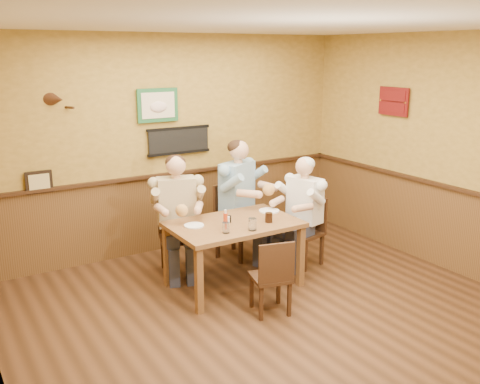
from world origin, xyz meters
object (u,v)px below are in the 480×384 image
object	(u,v)px
dining_table	(234,230)
chair_near_side	(270,275)
chair_back_left	(178,236)
water_glass_mid	(252,224)
chair_right_end	(304,232)
water_glass_left	(226,228)
cola_tumbler	(269,217)
diner_white_elder	(304,218)
salt_shaker	(228,221)
pepper_shaker	(230,219)
chair_back_right	(237,221)
hot_sauce_bottle	(226,220)
diner_tan_shirt	(177,221)
diner_blue_polo	(237,206)

from	to	relation	value
dining_table	chair_near_side	bearing A→B (deg)	-91.00
chair_back_left	water_glass_mid	bearing A→B (deg)	-50.51
chair_back_left	chair_right_end	world-z (taller)	chair_back_left
water_glass_left	cola_tumbler	distance (m)	0.59
diner_white_elder	salt_shaker	distance (m)	1.18
water_glass_left	pepper_shaker	world-z (taller)	water_glass_left
chair_back_right	salt_shaker	xyz separation A→B (m)	(-0.60, -0.80, 0.32)
chair_back_right	hot_sauce_bottle	size ratio (longest dim) A/B	5.19
diner_tan_shirt	pepper_shaker	bearing A→B (deg)	-45.63
diner_tan_shirt	water_glass_left	world-z (taller)	diner_tan_shirt
chair_near_side	chair_right_end	bearing A→B (deg)	-128.40
water_glass_left	pepper_shaker	xyz separation A→B (m)	(0.21, 0.28, -0.02)
chair_near_side	salt_shaker	bearing A→B (deg)	-68.08
dining_table	diner_tan_shirt	size ratio (longest dim) A/B	1.09
chair_back_right	diner_white_elder	size ratio (longest dim) A/B	0.78
chair_right_end	diner_white_elder	distance (m)	0.18
chair_right_end	diner_tan_shirt	distance (m)	1.56
chair_back_left	diner_tan_shirt	distance (m)	0.19
diner_tan_shirt	water_glass_mid	distance (m)	1.10
chair_back_left	pepper_shaker	bearing A→B (deg)	-45.63
chair_near_side	water_glass_mid	size ratio (longest dim) A/B	6.10
dining_table	chair_back_right	world-z (taller)	chair_back_right
chair_back_right	diner_blue_polo	distance (m)	0.20
chair_back_right	pepper_shaker	world-z (taller)	chair_back_right
chair_back_right	chair_near_side	bearing A→B (deg)	-133.38
diner_tan_shirt	water_glass_mid	size ratio (longest dim) A/B	9.86
chair_near_side	diner_tan_shirt	distance (m)	1.48
chair_right_end	cola_tumbler	xyz separation A→B (m)	(-0.72, -0.27, 0.38)
cola_tumbler	pepper_shaker	xyz separation A→B (m)	(-0.37, 0.21, -0.01)
chair_near_side	water_glass_mid	world-z (taller)	water_glass_mid
diner_white_elder	hot_sauce_bottle	bearing A→B (deg)	-93.80
hot_sauce_bottle	salt_shaker	world-z (taller)	hot_sauce_bottle
cola_tumbler	chair_back_right	bearing A→B (deg)	80.41
diner_tan_shirt	hot_sauce_bottle	bearing A→B (deg)	-58.56
chair_back_right	water_glass_left	distance (m)	1.29
hot_sauce_bottle	pepper_shaker	bearing A→B (deg)	46.67
diner_tan_shirt	pepper_shaker	distance (m)	0.75
chair_right_end	hot_sauce_bottle	world-z (taller)	hot_sauce_bottle
chair_back_right	chair_right_end	size ratio (longest dim) A/B	1.12
dining_table	diner_tan_shirt	bearing A→B (deg)	118.97
salt_shaker	dining_table	bearing A→B (deg)	27.01
cola_tumbler	hot_sauce_bottle	xyz separation A→B (m)	(-0.51, 0.07, 0.04)
chair_near_side	hot_sauce_bottle	size ratio (longest dim) A/B	4.32
cola_tumbler	hot_sauce_bottle	bearing A→B (deg)	172.07
chair_back_right	diner_white_elder	world-z (taller)	diner_white_elder
water_glass_left	salt_shaker	bearing A→B (deg)	54.92
diner_white_elder	salt_shaker	xyz separation A→B (m)	(-1.16, -0.13, 0.19)
dining_table	diner_blue_polo	size ratio (longest dim) A/B	1.03
pepper_shaker	hot_sauce_bottle	bearing A→B (deg)	-133.33
diner_tan_shirt	cola_tumbler	size ratio (longest dim) A/B	11.99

